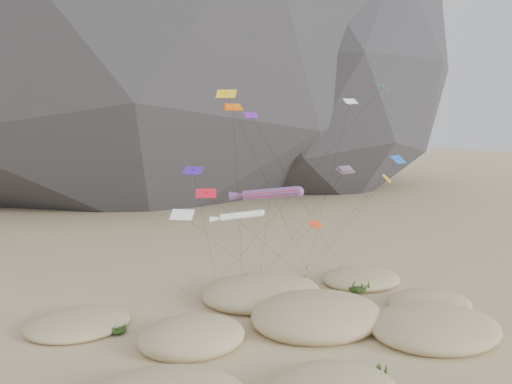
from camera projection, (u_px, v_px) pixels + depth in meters
ground at (327, 344)px, 49.40m from camera, size 500.00×500.00×0.00m
dunes at (293, 325)px, 52.16m from camera, size 49.38×34.03×3.92m
dune_grass at (308, 323)px, 52.52m from camera, size 40.44×29.51×1.49m
kite_stakes at (265, 275)px, 70.48m from camera, size 24.59×6.54×0.30m
rainbow_tube_kite at (268, 194)px, 56.92m from camera, size 7.84×13.53×14.61m
white_tube_kite at (239, 216)px, 56.51m from camera, size 7.89×11.99×11.87m
orange_parafoil at (233, 110)px, 60.09m from camera, size 5.78×10.10×23.92m
multi_parafoil at (345, 171)px, 61.01m from camera, size 4.76×15.81×16.41m
delta_kites at (292, 159)px, 57.56m from camera, size 30.31×20.13×26.53m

